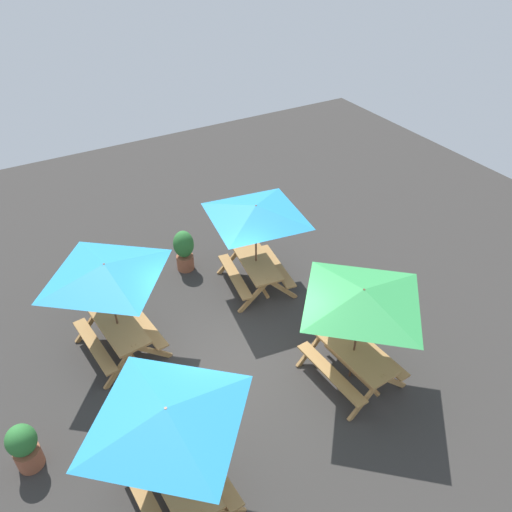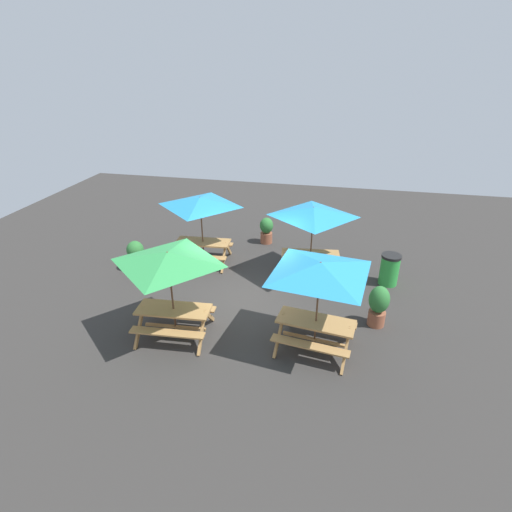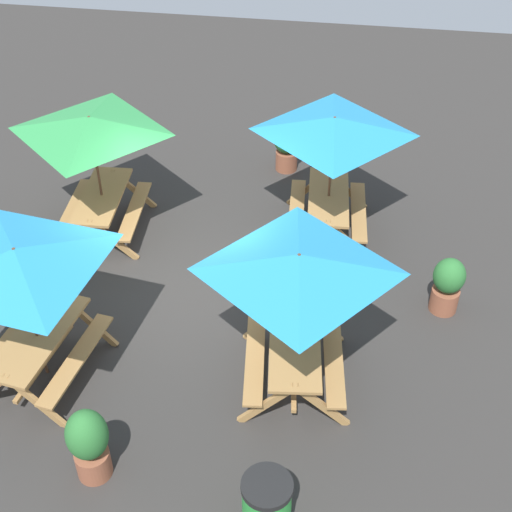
# 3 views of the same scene
# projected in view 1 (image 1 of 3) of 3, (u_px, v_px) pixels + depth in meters

# --- Properties ---
(ground_plane) EXTENTS (24.00, 24.00, 0.00)m
(ground_plane) POSITION_uv_depth(u_px,v_px,m) (236.00, 365.00, 10.36)
(ground_plane) COLOR #33302D
(ground_plane) RESTS_ON ground
(picnic_table_0) EXTENTS (2.22, 2.22, 2.34)m
(picnic_table_0) POSITION_uv_depth(u_px,v_px,m) (107.00, 277.00, 9.53)
(picnic_table_0) COLOR #A87A44
(picnic_table_0) RESTS_ON ground
(picnic_table_1) EXTENTS (2.80, 2.80, 2.34)m
(picnic_table_1) POSITION_uv_depth(u_px,v_px,m) (256.00, 217.00, 11.26)
(picnic_table_1) COLOR #A87A44
(picnic_table_1) RESTS_ON ground
(picnic_table_2) EXTENTS (2.13, 2.13, 2.34)m
(picnic_table_2) POSITION_uv_depth(u_px,v_px,m) (362.00, 303.00, 8.94)
(picnic_table_2) COLOR #A87A44
(picnic_table_2) RESTS_ON ground
(picnic_table_3) EXTENTS (2.13, 2.13, 2.34)m
(picnic_table_3) POSITION_uv_depth(u_px,v_px,m) (168.00, 422.00, 6.94)
(picnic_table_3) COLOR #A87A44
(picnic_table_3) RESTS_ON ground
(trash_bin_green) EXTENTS (0.59, 0.59, 0.98)m
(trash_bin_green) POSITION_uv_depth(u_px,v_px,m) (91.00, 270.00, 12.12)
(trash_bin_green) COLOR green
(trash_bin_green) RESTS_ON ground
(potted_plant_1) EXTENTS (0.50, 0.50, 0.99)m
(potted_plant_1) POSITION_uv_depth(u_px,v_px,m) (24.00, 446.00, 8.26)
(potted_plant_1) COLOR #935138
(potted_plant_1) RESTS_ON ground
(potted_plant_2) EXTENTS (0.52, 0.52, 1.14)m
(potted_plant_2) POSITION_uv_depth(u_px,v_px,m) (184.00, 249.00, 12.63)
(potted_plant_2) COLOR #935138
(potted_plant_2) RESTS_ON ground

